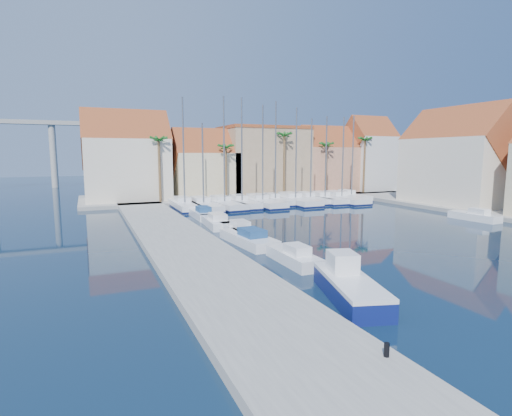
% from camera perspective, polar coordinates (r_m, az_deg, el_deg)
% --- Properties ---
extents(ground, '(260.00, 260.00, 0.00)m').
position_cam_1_polar(ground, '(23.70, 20.66, -10.96)').
color(ground, black).
rests_on(ground, ground).
extents(quay_west, '(6.00, 77.00, 0.50)m').
position_cam_1_polar(quay_west, '(31.15, -9.97, -5.63)').
color(quay_west, gray).
rests_on(quay_west, ground).
extents(shore_north, '(54.00, 16.00, 0.50)m').
position_cam_1_polar(shore_north, '(69.41, -1.20, 1.86)').
color(shore_north, gray).
rests_on(shore_north, ground).
extents(bollard, '(0.20, 0.20, 0.49)m').
position_cam_1_polar(bollard, '(15.19, 18.16, -18.69)').
color(bollard, black).
rests_on(bollard, quay_west).
extents(fishing_boat, '(3.75, 6.61, 2.20)m').
position_cam_1_polar(fishing_boat, '(21.34, 13.13, -10.68)').
color(fishing_boat, navy).
rests_on(fishing_boat, ground).
extents(motorboat_west_0, '(1.74, 5.35, 1.40)m').
position_cam_1_polar(motorboat_west_0, '(27.34, 5.45, -6.88)').
color(motorboat_west_0, white).
rests_on(motorboat_west_0, ground).
extents(motorboat_west_1, '(2.76, 7.06, 1.40)m').
position_cam_1_polar(motorboat_west_1, '(32.87, -1.03, -4.34)').
color(motorboat_west_1, white).
rests_on(motorboat_west_1, ground).
extents(motorboat_west_2, '(1.87, 5.82, 1.40)m').
position_cam_1_polar(motorboat_west_2, '(36.76, -2.53, -3.05)').
color(motorboat_west_2, white).
rests_on(motorboat_west_2, ground).
extents(motorboat_west_3, '(2.63, 6.83, 1.40)m').
position_cam_1_polar(motorboat_west_3, '(41.25, -5.68, -1.89)').
color(motorboat_west_3, white).
rests_on(motorboat_west_3, ground).
extents(motorboat_west_4, '(2.17, 6.29, 1.40)m').
position_cam_1_polar(motorboat_west_4, '(46.77, -7.66, -0.77)').
color(motorboat_west_4, white).
rests_on(motorboat_west_4, ground).
extents(motorboat_east_1, '(2.09, 5.57, 1.40)m').
position_cam_1_polar(motorboat_east_1, '(50.82, 28.79, -0.99)').
color(motorboat_east_1, white).
rests_on(motorboat_east_1, ground).
extents(sailboat_0, '(2.81, 10.15, 14.62)m').
position_cam_1_polar(sailboat_0, '(54.31, -10.25, 0.47)').
color(sailboat_0, white).
rests_on(sailboat_0, ground).
extents(sailboat_1, '(2.87, 10.84, 11.32)m').
position_cam_1_polar(sailboat_1, '(53.89, -7.67, 0.41)').
color(sailboat_1, white).
rests_on(sailboat_1, ground).
extents(sailboat_2, '(3.67, 10.97, 14.92)m').
position_cam_1_polar(sailboat_2, '(55.01, -4.76, 0.65)').
color(sailboat_2, white).
rests_on(sailboat_2, ground).
extents(sailboat_3, '(2.69, 9.93, 14.88)m').
position_cam_1_polar(sailboat_3, '(55.83, -2.21, 0.79)').
color(sailboat_3, white).
rests_on(sailboat_3, ground).
extents(sailboat_4, '(3.44, 11.40, 14.02)m').
position_cam_1_polar(sailboat_4, '(56.91, 0.66, 0.90)').
color(sailboat_4, white).
rests_on(sailboat_4, ground).
extents(sailboat_5, '(2.77, 8.61, 14.74)m').
position_cam_1_polar(sailboat_5, '(58.49, 2.54, 1.15)').
color(sailboat_5, white).
rests_on(sailboat_5, ground).
extents(sailboat_6, '(3.20, 12.03, 13.92)m').
position_cam_1_polar(sailboat_6, '(59.55, 5.34, 1.16)').
color(sailboat_6, white).
rests_on(sailboat_6, ground).
extents(sailboat_7, '(3.21, 9.61, 12.51)m').
position_cam_1_polar(sailboat_7, '(60.84, 7.48, 1.29)').
color(sailboat_7, white).
rests_on(sailboat_7, ground).
extents(sailboat_8, '(3.09, 10.33, 12.87)m').
position_cam_1_polar(sailboat_8, '(61.72, 9.55, 1.33)').
color(sailboat_8, white).
rests_on(sailboat_8, ground).
extents(sailboat_9, '(3.25, 11.91, 12.78)m').
position_cam_1_polar(sailboat_9, '(62.85, 11.79, 1.37)').
color(sailboat_9, white).
rests_on(sailboat_9, ground).
extents(sailboat_10, '(2.38, 8.79, 13.25)m').
position_cam_1_polar(sailboat_10, '(65.77, 13.21, 1.65)').
color(sailboat_10, white).
rests_on(sailboat_10, ground).
extents(building_0, '(12.30, 9.00, 13.50)m').
position_cam_1_polar(building_0, '(63.32, -18.01, 6.61)').
color(building_0, beige).
rests_on(building_0, shore_north).
extents(building_1, '(10.30, 8.00, 11.00)m').
position_cam_1_polar(building_1, '(65.54, -7.42, 5.87)').
color(building_1, beige).
rests_on(building_1, shore_north).
extents(building_2, '(14.20, 10.20, 11.50)m').
position_cam_1_polar(building_2, '(70.23, 1.07, 6.85)').
color(building_2, tan).
rests_on(building_2, shore_north).
extents(building_3, '(10.30, 8.00, 12.00)m').
position_cam_1_polar(building_3, '(75.11, 9.83, 6.49)').
color(building_3, tan).
rests_on(building_3, shore_north).
extents(building_4, '(8.30, 8.00, 14.00)m').
position_cam_1_polar(building_4, '(79.55, 15.73, 7.18)').
color(building_4, silver).
rests_on(building_4, shore_north).
extents(building_6, '(9.00, 14.30, 13.50)m').
position_cam_1_polar(building_6, '(62.35, 27.06, 6.12)').
color(building_6, beige).
rests_on(building_6, shore_east).
extents(palm_0, '(2.60, 2.60, 10.15)m').
position_cam_1_polar(palm_0, '(58.89, -13.74, 9.19)').
color(palm_0, brown).
rests_on(palm_0, shore_north).
extents(palm_1, '(2.60, 2.60, 9.15)m').
position_cam_1_polar(palm_1, '(61.33, -4.36, 8.44)').
color(palm_1, brown).
rests_on(palm_1, shore_north).
extents(palm_2, '(2.60, 2.60, 11.15)m').
position_cam_1_polar(palm_2, '(65.30, 4.09, 10.06)').
color(palm_2, brown).
rests_on(palm_2, shore_north).
extents(palm_3, '(2.60, 2.60, 9.65)m').
position_cam_1_polar(palm_3, '(69.27, 10.04, 8.66)').
color(palm_3, brown).
rests_on(palm_3, shore_north).
extents(palm_4, '(2.60, 2.60, 10.65)m').
position_cam_1_polar(palm_4, '(73.96, 15.32, 9.17)').
color(palm_4, brown).
rests_on(palm_4, shore_north).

